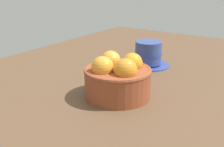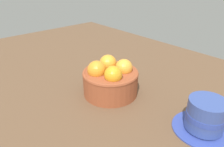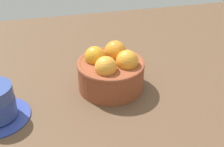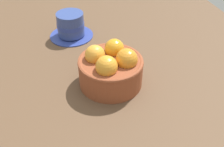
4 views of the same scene
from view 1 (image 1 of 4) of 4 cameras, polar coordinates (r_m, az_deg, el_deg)
The scene contains 3 objects.
ground_plane at distance 64.32cm, azimuth 1.10°, elevation -5.88°, with size 145.44×93.78×3.35cm, color brown.
terracotta_bowl at distance 61.94cm, azimuth 1.13°, elevation -0.87°, with size 14.59×14.59×9.62cm.
coffee_cup at distance 84.24cm, azimuth 7.21°, elevation 3.75°, with size 12.47×12.47×7.14cm.
Camera 1 is at (-48.66, -31.76, 25.90)cm, focal length 46.00 mm.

